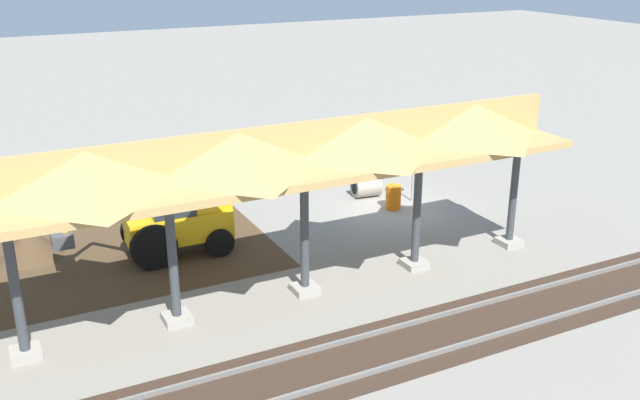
{
  "coord_description": "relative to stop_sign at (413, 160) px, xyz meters",
  "views": [
    {
      "loc": [
        13.54,
        21.06,
        9.28
      ],
      "look_at": [
        3.99,
        2.22,
        1.6
      ],
      "focal_mm": 40.0,
      "sensor_mm": 36.0,
      "label": 1
    }
  ],
  "objects": [
    {
      "name": "dirt_mound",
      "position": [
        13.47,
        -1.04,
        -1.6
      ],
      "size": [
        3.9,
        3.9,
        1.96
      ],
      "primitive_type": "cone",
      "color": "#4C3823",
      "rests_on": "ground"
    },
    {
      "name": "concrete_pipe",
      "position": [
        1.3,
        -1.21,
        -1.17
      ],
      "size": [
        1.11,
        0.97,
        0.85
      ],
      "color": "#9E9384",
      "rests_on": "ground"
    },
    {
      "name": "stop_sign",
      "position": [
        0.0,
        0.0,
        0.0
      ],
      "size": [
        0.76,
        0.15,
        2.22
      ],
      "color": "gray",
      "rests_on": "ground"
    },
    {
      "name": "ground_plane",
      "position": [
        1.08,
        0.07,
        -1.6
      ],
      "size": [
        120.0,
        120.0,
        0.0
      ],
      "primitive_type": "plane",
      "color": "gray"
    },
    {
      "name": "rail_tracks",
      "position": [
        1.08,
        8.59,
        -1.57
      ],
      "size": [
        60.0,
        2.58,
        0.15
      ],
      "color": "slate",
      "rests_on": "ground"
    },
    {
      "name": "traffic_barrel",
      "position": [
        1.1,
        0.42,
        -1.15
      ],
      "size": [
        0.56,
        0.56,
        0.9
      ],
      "primitive_type": "cylinder",
      "color": "orange",
      "rests_on": "ground"
    },
    {
      "name": "platform_canopy",
      "position": [
        10.55,
        4.93,
        2.58
      ],
      "size": [
        23.28,
        3.2,
        4.9
      ],
      "color": "#9E998E",
      "rests_on": "ground"
    },
    {
      "name": "backhoe",
      "position": [
        9.41,
        0.82,
        -0.34
      ],
      "size": [
        5.36,
        1.77,
        2.82
      ],
      "color": "#EAB214",
      "rests_on": "ground"
    },
    {
      "name": "dirt_work_zone",
      "position": [
        11.36,
        -0.11,
        -1.59
      ],
      "size": [
        10.21,
        7.0,
        0.01
      ],
      "primitive_type": "cube",
      "color": "#4C3823",
      "rests_on": "ground"
    }
  ]
}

